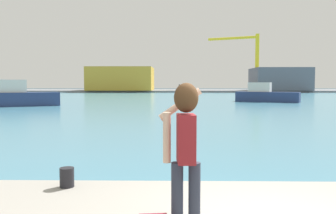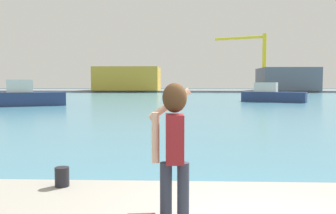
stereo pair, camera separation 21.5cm
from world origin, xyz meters
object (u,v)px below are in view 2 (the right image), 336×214
object	(u,v)px
harbor_bollard	(62,177)
warehouse_left	(128,79)
warehouse_right	(287,79)
port_crane	(256,54)
boat_moored	(27,97)
boat_moored_2	(272,95)
person_photographer	(174,142)

from	to	relation	value
harbor_bollard	warehouse_left	distance (m)	86.86
harbor_bollard	warehouse_right	distance (m)	90.27
warehouse_left	warehouse_right	distance (m)	40.72
harbor_bollard	warehouse_right	bearing A→B (deg)	71.46
harbor_bollard	port_crane	bearing A→B (deg)	76.33
warehouse_right	port_crane	size ratio (longest dim) A/B	0.93
boat_moored	port_crane	bearing A→B (deg)	33.97
boat_moored	boat_moored_2	distance (m)	27.05
harbor_bollard	warehouse_right	size ratio (longest dim) A/B	0.02
warehouse_right	port_crane	distance (m)	10.05
harbor_bollard	person_photographer	bearing A→B (deg)	-42.46
boat_moored	port_crane	distance (m)	69.67
warehouse_left	warehouse_right	world-z (taller)	warehouse_left
boat_moored	warehouse_left	world-z (taller)	warehouse_left
warehouse_left	boat_moored	bearing A→B (deg)	-91.07
person_photographer	port_crane	xyz separation A→B (m)	(19.49, 89.81, 8.27)
person_photographer	port_crane	distance (m)	92.28
boat_moored	warehouse_left	xyz separation A→B (m)	(1.08, 57.79, 2.52)
port_crane	harbor_bollard	bearing A→B (deg)	-103.67
harbor_bollard	boat_moored_2	size ratio (longest dim) A/B	0.04
boat_moored	port_crane	world-z (taller)	port_crane
boat_moored_2	warehouse_left	distance (m)	55.41
harbor_bollard	warehouse_right	xyz separation A→B (m)	(28.69, 85.55, 2.71)
person_photographer	boat_moored_2	distance (m)	39.69
person_photographer	port_crane	bearing A→B (deg)	-15.97
port_crane	warehouse_left	bearing A→B (deg)	-176.45
person_photographer	boat_moored	distance (m)	33.51
person_photographer	port_crane	size ratio (longest dim) A/B	0.12
person_photographer	harbor_bollard	xyz separation A→B (m)	(-1.92, 1.76, -0.90)
boat_moored	port_crane	size ratio (longest dim) A/B	0.48
person_photographer	boat_moored	bearing A→B (deg)	22.92
harbor_bollard	boat_moored_2	world-z (taller)	boat_moored_2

